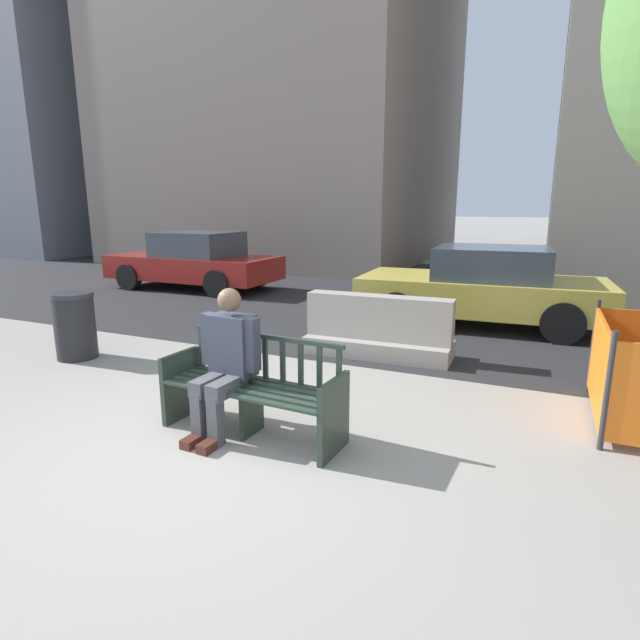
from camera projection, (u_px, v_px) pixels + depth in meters
name	position (u px, v px, depth m)	size (l,w,h in m)	color
ground_plane	(207.00, 453.00, 4.17)	(200.00, 200.00, 0.00)	gray
street_asphalt	(429.00, 293.00, 11.91)	(120.00, 12.00, 0.01)	#28282B
street_bench	(253.00, 392.00, 4.46)	(1.72, 0.62, 0.88)	#28382D
seated_person	(226.00, 359.00, 4.45)	(0.59, 0.74, 1.31)	#383D4C
jersey_barrier_centre	(378.00, 331.00, 6.84)	(2.02, 0.74, 0.84)	#9E998E
car_taxi_near	(483.00, 287.00, 8.56)	(4.12, 2.08, 1.35)	#DBC64C
car_sedan_mid	(195.00, 261.00, 12.36)	(4.23, 1.92, 1.41)	maroon
trash_bin	(75.00, 325.00, 6.71)	(0.55, 0.55, 0.90)	#232326
building_centre_left	(298.00, 0.00, 19.01)	(10.79, 11.92, 19.35)	gray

